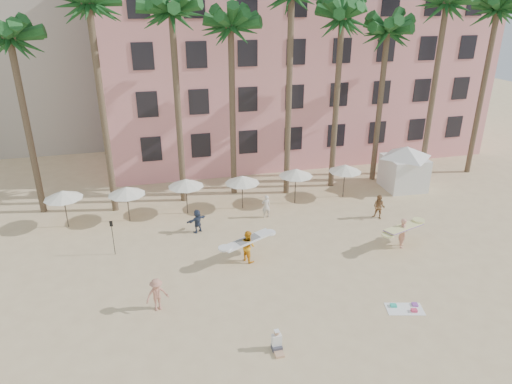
{
  "coord_description": "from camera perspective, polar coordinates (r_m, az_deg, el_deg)",
  "views": [
    {
      "loc": [
        -7.58,
        -17.08,
        14.08
      ],
      "look_at": [
        -1.65,
        6.0,
        4.0
      ],
      "focal_mm": 32.0,
      "sensor_mm": 36.0,
      "label": 1
    }
  ],
  "objects": [
    {
      "name": "seated_man",
      "position": [
        20.81,
        2.65,
        -18.42
      ],
      "size": [
        0.44,
        0.76,
        0.99
      ],
      "color": "#3F3F4C",
      "rests_on": "ground"
    },
    {
      "name": "beachgoers",
      "position": [
        27.95,
        -0.96,
        -5.35
      ],
      "size": [
        16.57,
        9.3,
        1.73
      ],
      "color": "brown",
      "rests_on": "ground"
    },
    {
      "name": "pink_hotel",
      "position": [
        45.89,
        4.41,
        15.24
      ],
      "size": [
        35.0,
        14.0,
        16.0
      ],
      "primitive_type": "cube",
      "color": "pink",
      "rests_on": "ground"
    },
    {
      "name": "umbrella_row",
      "position": [
        32.16,
        -5.22,
        1.39
      ],
      "size": [
        22.5,
        2.7,
        2.73
      ],
      "color": "#332B23",
      "rests_on": "ground"
    },
    {
      "name": "cabana",
      "position": [
        38.1,
        18.1,
        3.38
      ],
      "size": [
        4.72,
        4.72,
        3.5
      ],
      "color": "silver",
      "rests_on": "ground"
    },
    {
      "name": "carrier_white",
      "position": [
        26.48,
        -1.03,
        -6.64
      ],
      "size": [
        3.19,
        1.85,
        1.91
      ],
      "color": "orange",
      "rests_on": "ground"
    },
    {
      "name": "ground",
      "position": [
        23.4,
        7.84,
        -14.32
      ],
      "size": [
        120.0,
        120.0,
        0.0
      ],
      "primitive_type": "plane",
      "color": "#D1B789",
      "rests_on": "ground"
    },
    {
      "name": "beach_towel",
      "position": [
        24.36,
        18.18,
        -13.63
      ],
      "size": [
        1.99,
        1.42,
        0.14
      ],
      "color": "white",
      "rests_on": "ground"
    },
    {
      "name": "paddle",
      "position": [
        28.18,
        -17.51,
        -4.96
      ],
      "size": [
        0.18,
        0.04,
        2.23
      ],
      "color": "black",
      "rests_on": "ground"
    },
    {
      "name": "carrier_yellow",
      "position": [
        29.27,
        17.92,
        -4.7
      ],
      "size": [
        3.13,
        1.93,
        1.91
      ],
      "color": "tan",
      "rests_on": "ground"
    },
    {
      "name": "palm_row",
      "position": [
        33.11,
        -0.28,
        21.0
      ],
      "size": [
        44.4,
        5.4,
        16.3
      ],
      "color": "brown",
      "rests_on": "ground"
    }
  ]
}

